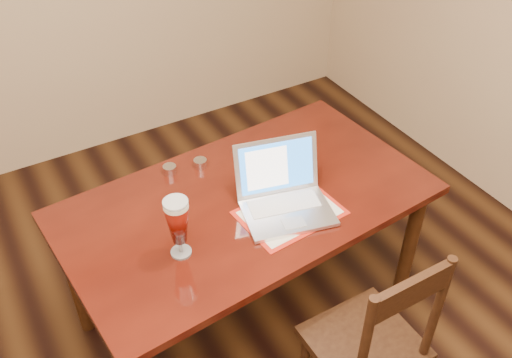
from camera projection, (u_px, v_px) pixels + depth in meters
room_shell at (204, 99)px, 1.10m from camera, size 4.51×5.01×2.71m
dining_table at (246, 214)px, 2.48m from camera, size 1.64×1.01×1.00m
dining_chair at (371, 344)px, 2.20m from camera, size 0.41×0.39×0.96m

